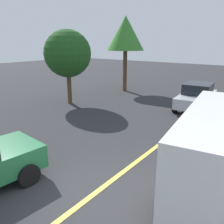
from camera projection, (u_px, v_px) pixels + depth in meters
ground_plane at (87, 200)px, 5.98m from camera, size 80.00×80.00×0.00m
lane_marking_centre at (144, 156)px, 8.27m from camera, size 28.00×0.16×0.01m
white_van at (224, 147)px, 6.07m from camera, size 5.43×2.85×2.20m
car_silver_far_lane at (197, 96)px, 13.88m from camera, size 4.06×2.24×1.54m
tree_left_verge at (126, 34)px, 17.99m from camera, size 2.92×2.92×5.83m
tree_centre_verge at (68, 54)px, 14.47m from camera, size 2.94×2.94×4.66m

